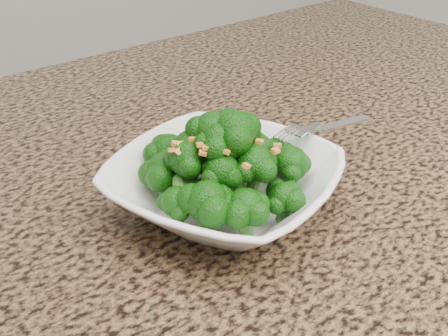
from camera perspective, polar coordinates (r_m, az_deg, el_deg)
granite_counter at (r=0.61m, az=-1.76°, el=-5.15°), size 1.64×1.04×0.03m
bowl at (r=0.59m, az=0.00°, el=-1.85°), size 0.29×0.29×0.06m
broccoli_pile at (r=0.56m, az=0.00°, el=3.74°), size 0.20×0.20×0.07m
garlic_topping at (r=0.54m, az=0.00°, el=7.44°), size 0.12×0.12×0.01m
fork at (r=0.64m, az=9.06°, el=4.05°), size 0.18×0.05×0.01m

